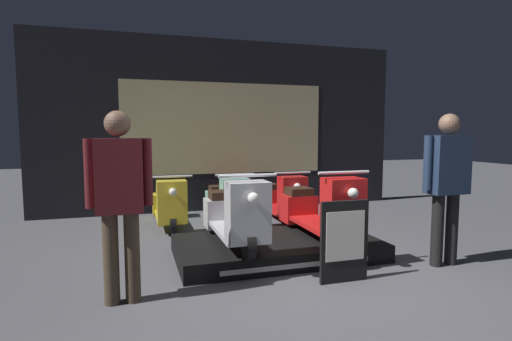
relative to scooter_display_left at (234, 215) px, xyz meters
name	(u,v)px	position (x,y,z in m)	size (l,w,h in m)	color
ground_plane	(322,287)	(0.61, -1.00, -0.54)	(30.00, 30.00, 0.00)	#4C4C51
shop_wall_back	(226,126)	(0.61, 3.12, 1.06)	(6.93, 0.09, 3.20)	black
display_platform	(277,248)	(0.53, 0.04, -0.44)	(2.36, 1.29, 0.20)	black
scooter_display_left	(234,215)	(0.00, 0.00, 0.00)	(0.59, 1.64, 0.86)	black
scooter_display_right	(320,210)	(1.06, 0.00, 0.00)	(0.59, 1.64, 0.86)	black
scooter_backrow_0	(169,205)	(-0.56, 2.01, -0.20)	(0.59, 1.64, 0.86)	black
scooter_backrow_1	(227,202)	(0.37, 2.01, -0.20)	(0.59, 1.64, 0.86)	black
scooter_backrow_2	(280,199)	(1.30, 2.01, -0.20)	(0.59, 1.64, 0.86)	black
person_left_browsing	(120,193)	(-1.19, -0.79, 0.42)	(0.55, 0.22, 1.65)	#473828
person_right_browsing	(447,177)	(2.20, -0.79, 0.45)	(0.59, 0.24, 1.67)	black
price_sign_board	(344,241)	(0.88, -0.93, -0.13)	(0.51, 0.04, 0.81)	black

